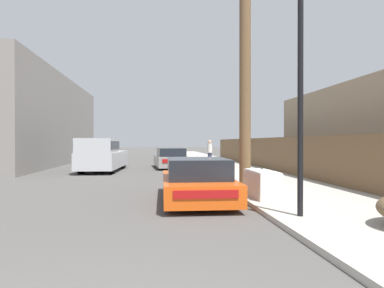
% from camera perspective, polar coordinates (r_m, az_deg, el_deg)
% --- Properties ---
extents(sidewalk_curb, '(4.20, 63.00, 0.12)m').
position_cam_1_polar(sidewalk_curb, '(25.92, 3.93, -3.25)').
color(sidewalk_curb, '#ADA89E').
rests_on(sidewalk_curb, ground).
extents(discarded_fridge, '(0.63, 1.75, 0.77)m').
position_cam_1_polar(discarded_fridge, '(10.01, 11.55, -6.48)').
color(discarded_fridge, white).
rests_on(discarded_fridge, sidewalk_curb).
extents(parked_sports_car_red, '(1.98, 4.50, 1.22)m').
position_cam_1_polar(parked_sports_car_red, '(9.81, 0.77, -6.23)').
color(parked_sports_car_red, '#E05114').
rests_on(parked_sports_car_red, ground).
extents(car_parked_mid, '(2.20, 4.59, 1.28)m').
position_cam_1_polar(car_parked_mid, '(22.15, -3.57, -2.45)').
color(car_parked_mid, gray).
rests_on(car_parked_mid, ground).
extents(pickup_truck, '(2.31, 5.89, 1.88)m').
position_cam_1_polar(pickup_truck, '(20.02, -14.79, -1.80)').
color(pickup_truck, silver).
rests_on(pickup_truck, ground).
extents(utility_pole, '(1.80, 0.39, 8.03)m').
position_cam_1_polar(utility_pole, '(12.09, 8.84, 12.38)').
color(utility_pole, brown).
rests_on(utility_pole, sidewalk_curb).
extents(street_lamp, '(0.26, 0.26, 4.85)m').
position_cam_1_polar(street_lamp, '(7.64, 17.62, 9.68)').
color(street_lamp, black).
rests_on(street_lamp, sidewalk_curb).
extents(wooden_fence, '(0.08, 30.46, 1.81)m').
position_cam_1_polar(wooden_fence, '(19.39, 13.38, -1.61)').
color(wooden_fence, brown).
rests_on(wooden_fence, sidewalk_curb).
extents(building_left_block, '(7.00, 20.65, 6.52)m').
position_cam_1_polar(building_left_block, '(29.00, -26.47, 3.42)').
color(building_left_block, gray).
rests_on(building_left_block, ground).
extents(pedestrian, '(0.34, 0.34, 1.70)m').
position_cam_1_polar(pedestrian, '(23.94, 2.98, -1.31)').
color(pedestrian, '#282D42').
rests_on(pedestrian, sidewalk_curb).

